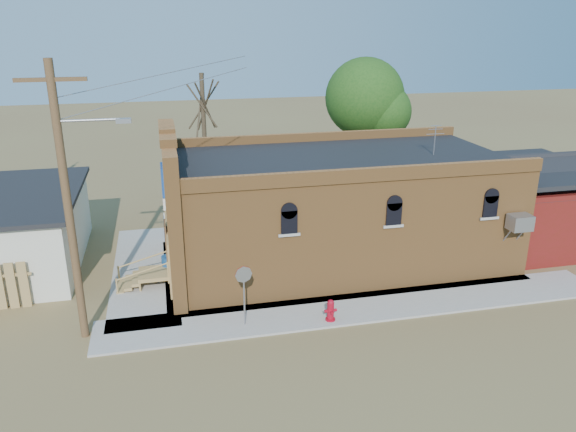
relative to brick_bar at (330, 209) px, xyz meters
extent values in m
plane|color=brown|center=(-1.64, -5.49, -2.34)|extent=(120.00, 120.00, 0.00)
cube|color=#9E9991|center=(-0.14, -4.59, -2.30)|extent=(19.00, 2.20, 0.08)
cube|color=#9E9991|center=(-7.94, 0.51, -2.30)|extent=(2.60, 10.00, 0.08)
cube|color=#A16731|center=(0.36, 0.01, -0.09)|extent=(14.00, 7.00, 4.50)
cube|color=black|center=(0.36, 0.01, 2.21)|extent=(13.80, 6.80, 0.12)
cube|color=#A16731|center=(-6.64, 0.01, 0.56)|extent=(0.50, 7.40, 5.80)
cube|color=navy|center=(-6.94, -1.19, 1.66)|extent=(0.08, 1.10, 1.56)
cube|color=gray|center=(6.46, -3.94, 0.26)|extent=(0.85, 0.65, 0.60)
cube|color=#5E1710|center=(9.86, 0.01, -0.74)|extent=(5.00, 6.00, 3.20)
cylinder|color=#48371C|center=(-9.84, -4.29, 2.16)|extent=(0.26, 0.26, 9.00)
cube|color=#48371C|center=(-9.84, -4.29, 6.06)|extent=(2.00, 0.12, 0.12)
cylinder|color=gray|center=(-8.94, -4.29, 4.86)|extent=(1.80, 0.08, 0.08)
cube|color=gray|center=(-7.94, -4.29, 4.81)|extent=(0.45, 0.22, 0.14)
cylinder|color=#473A28|center=(-4.64, 7.51, 1.41)|extent=(0.24, 0.24, 7.50)
cylinder|color=#473A28|center=(4.36, 8.01, 0.81)|extent=(0.28, 0.28, 6.30)
sphere|color=#1B4614|center=(4.36, 8.01, 3.61)|extent=(4.40, 4.40, 4.40)
cylinder|color=#A0091A|center=(-1.57, -5.27, -2.23)|extent=(0.38, 0.38, 0.07)
cylinder|color=#A0091A|center=(-1.57, -5.27, -1.90)|extent=(0.26, 0.26, 0.60)
sphere|color=#A0091A|center=(-1.57, -5.27, -1.59)|extent=(0.24, 0.24, 0.24)
cylinder|color=#A0091A|center=(-1.57, -5.42, -1.89)|extent=(0.12, 0.14, 0.11)
cylinder|color=#A0091A|center=(-1.72, -5.27, -1.89)|extent=(0.14, 0.12, 0.11)
cylinder|color=#A0091A|center=(-1.41, -5.27, -1.89)|extent=(0.14, 0.12, 0.11)
cylinder|color=gray|center=(-4.53, -4.90, -1.27)|extent=(0.07, 0.07, 1.99)
cylinder|color=gray|center=(-4.53, -4.91, -0.36)|extent=(0.59, 0.12, 0.60)
cylinder|color=#9D1308|center=(-4.53, -4.88, -0.36)|extent=(0.59, 0.12, 0.60)
cylinder|color=navy|center=(-6.94, -0.35, -1.82)|extent=(0.73, 0.73, 0.88)
camera|label=1|loc=(-6.90, -21.84, 7.66)|focal=35.00mm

